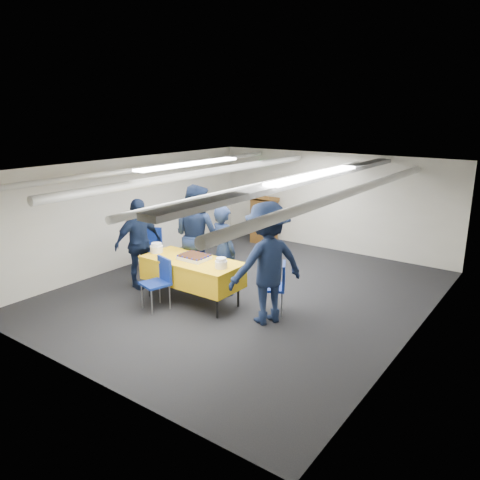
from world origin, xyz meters
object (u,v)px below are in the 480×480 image
object	(u,v)px
podium	(264,219)
chair_left	(151,244)
sheet_cake	(194,257)
sailor_c	(138,243)
sailor_d	(267,263)
sailor_b	(197,236)
chair_right	(277,283)
sailor_a	(224,250)
chair_near	(159,278)
serving_table	(192,271)

from	to	relation	value
podium	chair_left	xyz separation A→B (m)	(-0.81, -3.09, -0.08)
sheet_cake	sailor_c	xyz separation A→B (m)	(-1.33, -0.06, 0.03)
sheet_cake	sailor_c	bearing A→B (deg)	-177.41
sailor_d	sailor_b	bearing A→B (deg)	-78.92
chair_right	sailor_a	world-z (taller)	sailor_a
chair_near	sailor_d	world-z (taller)	sailor_d
sheet_cake	chair_left	distance (m)	2.10
podium	sheet_cake	bearing A→B (deg)	-74.19
chair_left	serving_table	bearing A→B (deg)	-24.09
chair_left	sailor_d	bearing A→B (deg)	-12.66
chair_left	sailor_a	size ratio (longest dim) A/B	0.53
sailor_b	sailor_c	size ratio (longest dim) A/B	1.15
chair_near	podium	bearing A→B (deg)	100.29
sheet_cake	chair_near	xyz separation A→B (m)	(-0.30, -0.56, -0.28)
serving_table	chair_right	world-z (taller)	chair_right
sheet_cake	sailor_b	xyz separation A→B (m)	(-0.51, 0.66, 0.16)
podium	chair_near	distance (m)	4.53
chair_near	chair_left	size ratio (longest dim) A/B	1.00
sheet_cake	chair_right	size ratio (longest dim) A/B	0.58
chair_left	sailor_a	bearing A→B (deg)	-5.98
chair_right	chair_left	size ratio (longest dim) A/B	1.00
chair_right	chair_left	distance (m)	3.37
serving_table	chair_near	xyz separation A→B (m)	(-0.27, -0.52, -0.03)
sailor_d	serving_table	bearing A→B (deg)	-58.26
serving_table	sailor_a	distance (m)	0.71
sailor_d	chair_right	bearing A→B (deg)	-148.50
chair_right	sailor_c	world-z (taller)	sailor_c
sailor_b	podium	bearing A→B (deg)	-76.60
serving_table	sailor_d	xyz separation A→B (m)	(1.47, 0.09, 0.40)
chair_right	sailor_d	distance (m)	0.56
serving_table	sailor_c	distance (m)	1.33
podium	sailor_c	world-z (taller)	sailor_c
serving_table	sailor_a	xyz separation A→B (m)	(0.20, 0.63, 0.26)
sheet_cake	sailor_a	world-z (taller)	sailor_a
sheet_cake	sailor_d	distance (m)	1.45
serving_table	sheet_cake	distance (m)	0.26
chair_left	sailor_a	xyz separation A→B (m)	(2.10, -0.22, 0.29)
serving_table	sailor_a	world-z (taller)	sailor_a
sheet_cake	chair_near	size ratio (longest dim) A/B	0.58
sailor_a	sailor_b	size ratio (longest dim) A/B	0.84
sailor_d	sheet_cake	bearing A→B (deg)	-59.60
chair_near	sailor_c	distance (m)	1.19
chair_near	chair_right	bearing A→B (deg)	29.20
chair_left	sailor_b	xyz separation A→B (m)	(1.40, -0.15, 0.44)
serving_table	sailor_a	size ratio (longest dim) A/B	1.10
sailor_a	serving_table	bearing A→B (deg)	89.15
chair_near	sailor_d	xyz separation A→B (m)	(1.74, 0.61, 0.43)
sailor_c	podium	bearing A→B (deg)	4.61
chair_right	sailor_b	world-z (taller)	sailor_b
podium	chair_near	bearing A→B (deg)	-79.71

